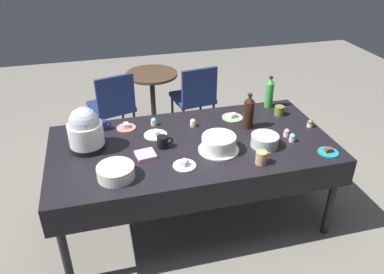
{
  "coord_description": "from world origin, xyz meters",
  "views": [
    {
      "loc": [
        -0.64,
        -2.47,
        2.29
      ],
      "look_at": [
        0.0,
        0.0,
        0.8
      ],
      "focal_mm": 35.56,
      "sensor_mm": 36.0,
      "label": 1
    }
  ],
  "objects_px": {
    "ceramic_snack_bowl": "(116,172)",
    "dessert_plate_sage": "(232,117)",
    "cupcake_rose": "(154,122)",
    "maroon_chair_left": "(113,104)",
    "frosted_layer_cake": "(219,143)",
    "maroon_chair_right": "(195,95)",
    "glass_salad_bowl": "(265,141)",
    "dessert_plate_white": "(184,165)",
    "round_cafe_table": "(153,91)",
    "coffee_mug_olive": "(280,110)",
    "slow_cooker": "(85,130)",
    "dessert_plate_coral": "(126,127)",
    "cupcake_vanilla": "(193,123)",
    "soda_bottle_lime_soda": "(269,93)",
    "soda_bottle_cola": "(249,112)",
    "coffee_mug_black": "(163,142)",
    "dessert_plate_teal": "(328,152)",
    "cupcake_lemon": "(310,123)",
    "cupcake_berry": "(292,138)",
    "dessert_plate_cream": "(156,134)",
    "potluck_table": "(192,149)",
    "cupcake_cocoa": "(287,133)",
    "coffee_mug_navy": "(103,125)",
    "coffee_mug_tan": "(262,157)"
  },
  "relations": [
    {
      "from": "coffee_mug_olive",
      "to": "maroon_chair_left",
      "type": "height_order",
      "value": "maroon_chair_left"
    },
    {
      "from": "dessert_plate_sage",
      "to": "cupcake_vanilla",
      "type": "xyz_separation_m",
      "value": [
        -0.37,
        -0.06,
        0.02
      ]
    },
    {
      "from": "cupcake_vanilla",
      "to": "soda_bottle_lime_soda",
      "type": "bearing_deg",
      "value": 14.21
    },
    {
      "from": "dessert_plate_teal",
      "to": "coffee_mug_navy",
      "type": "height_order",
      "value": "coffee_mug_navy"
    },
    {
      "from": "cupcake_rose",
      "to": "soda_bottle_cola",
      "type": "relative_size",
      "value": 0.22
    },
    {
      "from": "dessert_plate_white",
      "to": "round_cafe_table",
      "type": "distance_m",
      "value": 1.98
    },
    {
      "from": "ceramic_snack_bowl",
      "to": "coffee_mug_black",
      "type": "distance_m",
      "value": 0.49
    },
    {
      "from": "dessert_plate_sage",
      "to": "cupcake_cocoa",
      "type": "height_order",
      "value": "cupcake_cocoa"
    },
    {
      "from": "cupcake_rose",
      "to": "maroon_chair_left",
      "type": "bearing_deg",
      "value": 104.82
    },
    {
      "from": "cupcake_lemon",
      "to": "dessert_plate_white",
      "type": "bearing_deg",
      "value": -165.56
    },
    {
      "from": "slow_cooker",
      "to": "ceramic_snack_bowl",
      "type": "distance_m",
      "value": 0.48
    },
    {
      "from": "potluck_table",
      "to": "cupcake_rose",
      "type": "bearing_deg",
      "value": 124.11
    },
    {
      "from": "dessert_plate_coral",
      "to": "soda_bottle_lime_soda",
      "type": "relative_size",
      "value": 0.54
    },
    {
      "from": "dessert_plate_cream",
      "to": "coffee_mug_black",
      "type": "relative_size",
      "value": 1.52
    },
    {
      "from": "frosted_layer_cake",
      "to": "maroon_chair_right",
      "type": "bearing_deg",
      "value": 81.33
    },
    {
      "from": "potluck_table",
      "to": "frosted_layer_cake",
      "type": "height_order",
      "value": "frosted_layer_cake"
    },
    {
      "from": "cupcake_vanilla",
      "to": "coffee_mug_black",
      "type": "distance_m",
      "value": 0.41
    },
    {
      "from": "soda_bottle_cola",
      "to": "coffee_mug_tan",
      "type": "height_order",
      "value": "soda_bottle_cola"
    },
    {
      "from": "cupcake_berry",
      "to": "maroon_chair_right",
      "type": "distance_m",
      "value": 1.68
    },
    {
      "from": "coffee_mug_olive",
      "to": "slow_cooker",
      "type": "bearing_deg",
      "value": -174.74
    },
    {
      "from": "cupcake_berry",
      "to": "soda_bottle_cola",
      "type": "distance_m",
      "value": 0.41
    },
    {
      "from": "maroon_chair_right",
      "to": "soda_bottle_cola",
      "type": "bearing_deg",
      "value": -85.45
    },
    {
      "from": "slow_cooker",
      "to": "dessert_plate_coral",
      "type": "relative_size",
      "value": 2.12
    },
    {
      "from": "coffee_mug_black",
      "to": "coffee_mug_navy",
      "type": "xyz_separation_m",
      "value": [
        -0.43,
        0.4,
        -0.01
      ]
    },
    {
      "from": "soda_bottle_cola",
      "to": "dessert_plate_teal",
      "type": "bearing_deg",
      "value": -50.22
    },
    {
      "from": "ceramic_snack_bowl",
      "to": "dessert_plate_sage",
      "type": "distance_m",
      "value": 1.24
    },
    {
      "from": "cupcake_rose",
      "to": "coffee_mug_tan",
      "type": "relative_size",
      "value": 0.55
    },
    {
      "from": "soda_bottle_cola",
      "to": "glass_salad_bowl",
      "type": "bearing_deg",
      "value": -87.36
    },
    {
      "from": "frosted_layer_cake",
      "to": "cupcake_vanilla",
      "type": "height_order",
      "value": "frosted_layer_cake"
    },
    {
      "from": "dessert_plate_teal",
      "to": "maroon_chair_left",
      "type": "bearing_deg",
      "value": 128.8
    },
    {
      "from": "cupcake_cocoa",
      "to": "coffee_mug_navy",
      "type": "height_order",
      "value": "coffee_mug_navy"
    },
    {
      "from": "coffee_mug_olive",
      "to": "coffee_mug_navy",
      "type": "xyz_separation_m",
      "value": [
        -1.54,
        0.12,
        -0.0
      ]
    },
    {
      "from": "dessert_plate_white",
      "to": "soda_bottle_lime_soda",
      "type": "bearing_deg",
      "value": 37.41
    },
    {
      "from": "frosted_layer_cake",
      "to": "dessert_plate_white",
      "type": "bearing_deg",
      "value": -155.25
    },
    {
      "from": "dessert_plate_teal",
      "to": "cupcake_lemon",
      "type": "xyz_separation_m",
      "value": [
        0.07,
        0.4,
        0.02
      ]
    },
    {
      "from": "cupcake_berry",
      "to": "cupcake_rose",
      "type": "height_order",
      "value": "same"
    },
    {
      "from": "potluck_table",
      "to": "cupcake_berry",
      "type": "distance_m",
      "value": 0.79
    },
    {
      "from": "dessert_plate_white",
      "to": "slow_cooker",
      "type": "bearing_deg",
      "value": 147.64
    },
    {
      "from": "dessert_plate_cream",
      "to": "coffee_mug_olive",
      "type": "height_order",
      "value": "coffee_mug_olive"
    },
    {
      "from": "glass_salad_bowl",
      "to": "ceramic_snack_bowl",
      "type": "bearing_deg",
      "value": -173.51
    },
    {
      "from": "coffee_mug_black",
      "to": "cupcake_berry",
      "type": "bearing_deg",
      "value": -9.57
    },
    {
      "from": "soda_bottle_cola",
      "to": "coffee_mug_black",
      "type": "relative_size",
      "value": 2.44
    },
    {
      "from": "frosted_layer_cake",
      "to": "maroon_chair_left",
      "type": "bearing_deg",
      "value": 113.45
    },
    {
      "from": "coffee_mug_olive",
      "to": "coffee_mug_navy",
      "type": "height_order",
      "value": "coffee_mug_olive"
    },
    {
      "from": "dessert_plate_coral",
      "to": "dessert_plate_teal",
      "type": "distance_m",
      "value": 1.62
    },
    {
      "from": "coffee_mug_tan",
      "to": "coffee_mug_navy",
      "type": "bearing_deg",
      "value": 143.44
    },
    {
      "from": "frosted_layer_cake",
      "to": "ceramic_snack_bowl",
      "type": "height_order",
      "value": "frosted_layer_cake"
    },
    {
      "from": "dessert_plate_cream",
      "to": "dessert_plate_white",
      "type": "bearing_deg",
      "value": -75.52
    },
    {
      "from": "dessert_plate_teal",
      "to": "cupcake_lemon",
      "type": "bearing_deg",
      "value": 79.61
    },
    {
      "from": "ceramic_snack_bowl",
      "to": "cupcake_berry",
      "type": "distance_m",
      "value": 1.39
    }
  ]
}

